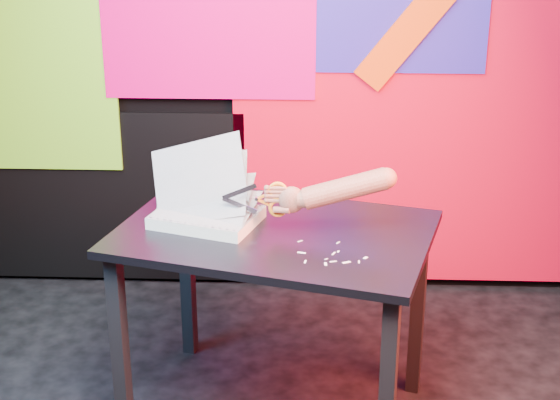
{
  "coord_description": "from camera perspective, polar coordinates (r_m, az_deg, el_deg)",
  "views": [
    {
      "loc": [
        0.22,
        -2.32,
        1.94
      ],
      "look_at": [
        0.11,
        0.41,
        0.87
      ],
      "focal_mm": 55.0,
      "sensor_mm": 36.0,
      "label": 1
    }
  ],
  "objects": [
    {
      "name": "room",
      "position": [
        2.4,
        -3.04,
        7.15
      ],
      "size": [
        3.01,
        3.01,
        2.71
      ],
      "color": "black",
      "rests_on": "ground"
    },
    {
      "name": "work_table",
      "position": [
        3.04,
        -0.36,
        -3.79
      ],
      "size": [
        1.22,
        0.97,
        0.75
      ],
      "rotation": [
        0.0,
        0.0,
        -0.27
      ],
      "color": "black",
      "rests_on": "ground"
    },
    {
      "name": "scissors",
      "position": [
        2.93,
        -0.46,
        0.04
      ],
      "size": [
        0.23,
        0.02,
        0.13
      ],
      "rotation": [
        0.0,
        0.0,
        -0.03
      ],
      "color": "silver",
      "rests_on": "printout_stack"
    },
    {
      "name": "printout_stack",
      "position": [
        3.05,
        -4.93,
        -0.96
      ],
      "size": [
        0.42,
        0.36,
        0.34
      ],
      "rotation": [
        0.0,
        0.0,
        -0.32
      ],
      "color": "beige",
      "rests_on": "work_table"
    },
    {
      "name": "paper_clippings",
      "position": [
        2.8,
        3.4,
        -3.8
      ],
      "size": [
        0.23,
        0.19,
        0.0
      ],
      "color": "white",
      "rests_on": "work_table"
    },
    {
      "name": "hand_forearm",
      "position": [
        2.91,
        3.76,
        0.64
      ],
      "size": [
        0.44,
        0.09,
        0.17
      ],
      "rotation": [
        0.0,
        0.0,
        -0.03
      ],
      "color": "#A16C55",
      "rests_on": "work_table"
    },
    {
      "name": "backdrop",
      "position": [
        3.91,
        -0.08,
        6.86
      ],
      "size": [
        2.88,
        0.05,
        2.08
      ],
      "color": "red",
      "rests_on": "ground"
    }
  ]
}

